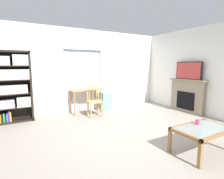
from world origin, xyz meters
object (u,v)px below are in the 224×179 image
Objects in this scene: tv at (188,71)px; coffee_table at (202,131)px; bookshelf at (13,84)px; desk_under_window at (86,93)px; plastic_drawer_unit at (105,101)px; sippy_cup at (198,122)px; fireplace at (187,96)px; wooden_chair at (94,101)px.

tv reaches higher than coffee_table.
bookshelf is 1.90× the size of desk_under_window.
bookshelf reaches higher than plastic_drawer_unit.
tv is (2.87, -1.57, 0.72)m from desk_under_window.
tv is 9.97× the size of sippy_cup.
tv reaches higher than fireplace.
wooden_chair is 3.02m from coffee_table.
plastic_drawer_unit is at bearing 91.52° from coffee_table.
desk_under_window is 3.54m from coffee_table.
bookshelf is 21.06× the size of sippy_cup.
wooden_chair is at bearing 104.26° from coffee_table.
bookshelf reaches higher than desk_under_window.
tv reaches higher than sippy_cup.
desk_under_window is 0.79m from plastic_drawer_unit.
tv is at bearing 40.84° from sippy_cup.
bookshelf is at bearing 161.06° from fireplace.
plastic_drawer_unit reaches higher than sippy_cup.
wooden_chair is at bearing 159.45° from fireplace.
tv reaches higher than desk_under_window.
sippy_cup is at bearing -87.18° from plastic_drawer_unit.
desk_under_window is 1.11× the size of wooden_chair.
desk_under_window reaches higher than sippy_cup.
bookshelf is at bearing 163.30° from wooden_chair.
desk_under_window is at bearing 96.84° from wooden_chair.
sippy_cup is at bearing -139.42° from fireplace.
sippy_cup is (2.88, -3.40, -0.52)m from bookshelf.
tv reaches higher than wooden_chair.
wooden_chair reaches higher than plastic_drawer_unit.
sippy_cup is at bearing 64.40° from coffee_table.
plastic_drawer_unit is (2.72, -0.06, -0.72)m from bookshelf.
wooden_chair is 10.00× the size of sippy_cup.
bookshelf reaches higher than tv.
sippy_cup is (0.16, -3.34, 0.20)m from plastic_drawer_unit.
coffee_table is (-2.06, -1.87, -0.96)m from tv.
coffee_table is at bearing -75.74° from wooden_chair.
coffee_table is at bearing -138.04° from fireplace.
desk_under_window is 3.29m from fireplace.
desk_under_window is 1.11× the size of tv.
sippy_cup is (0.82, -2.78, 0.03)m from wooden_chair.
fireplace is 1.41× the size of tv.
sippy_cup is at bearing -49.67° from bookshelf.
fireplace reaches higher than coffee_table.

